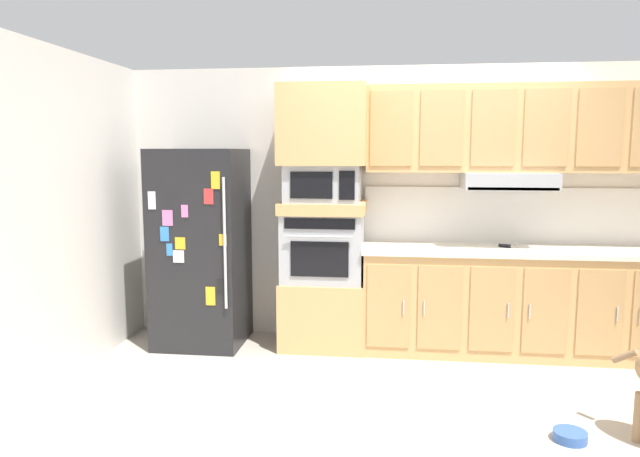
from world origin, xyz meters
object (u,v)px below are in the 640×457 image
at_px(built_in_oven, 324,247).
at_px(microwave, 324,183).
at_px(refrigerator, 201,248).
at_px(dog_food_bowl, 570,436).
at_px(screwdriver, 505,245).

bearing_deg(built_in_oven, microwave, -0.77).
distance_m(built_in_oven, microwave, 0.56).
relative_size(refrigerator, dog_food_bowl, 8.80).
relative_size(refrigerator, built_in_oven, 2.51).
bearing_deg(dog_food_bowl, microwave, 136.90).
xyz_separation_m(refrigerator, built_in_oven, (1.10, 0.07, 0.02)).
height_order(refrigerator, dog_food_bowl, refrigerator).
bearing_deg(dog_food_bowl, refrigerator, 151.56).
relative_size(screwdriver, dog_food_bowl, 0.84).
bearing_deg(microwave, dog_food_bowl, -43.10).
relative_size(refrigerator, microwave, 2.73).
bearing_deg(dog_food_bowl, built_in_oven, 136.91).
height_order(refrigerator, built_in_oven, refrigerator).
bearing_deg(microwave, screwdriver, 1.66).
bearing_deg(built_in_oven, refrigerator, -176.48).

